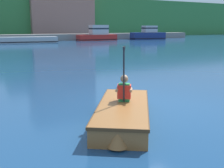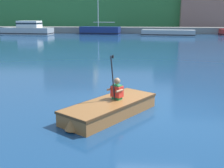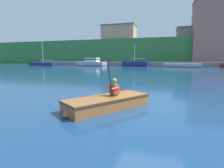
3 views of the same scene
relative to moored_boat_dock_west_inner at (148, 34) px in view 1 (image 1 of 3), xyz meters
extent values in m
plane|color=navy|center=(-21.45, -30.41, -0.78)|extent=(300.00, 300.00, 0.00)
cube|color=gray|center=(-13.49, 19.79, 4.23)|extent=(9.87, 7.33, 10.03)
cube|color=navy|center=(-0.06, 0.01, -0.24)|extent=(5.45, 2.60, 1.07)
cube|color=black|center=(-0.06, 0.01, -0.59)|extent=(5.49, 2.65, 0.10)
cube|color=#B2B2B7|center=(0.19, -0.03, 0.81)|extent=(2.23, 1.76, 1.03)
cube|color=#19232D|center=(0.19, -0.03, 0.94)|extent=(2.25, 1.79, 0.20)
cube|color=#9EA3A8|center=(-18.07, 0.05, -0.42)|extent=(7.08, 3.14, 0.72)
cube|color=black|center=(-18.07, 0.05, -0.65)|extent=(7.13, 3.19, 0.10)
cube|color=red|center=(-8.17, 1.15, -0.37)|extent=(5.83, 1.75, 0.81)
cube|color=black|center=(-8.17, 1.15, -0.64)|extent=(5.87, 1.79, 0.10)
cube|color=#B2B2B7|center=(-7.88, 1.15, 0.72)|extent=(2.60, 1.37, 1.37)
cube|color=#19232D|center=(-7.88, 1.15, 0.89)|extent=(2.62, 1.39, 0.20)
cube|color=#935B2D|center=(-22.76, -31.07, -0.59)|extent=(2.41, 2.89, 0.38)
cube|color=#513219|center=(-22.76, -31.07, -0.43)|extent=(2.47, 2.94, 0.06)
cube|color=#513219|center=(-22.76, -31.07, -0.44)|extent=(2.04, 2.46, 0.02)
cone|color=#935B2D|center=(-23.52, -32.18, -0.57)|extent=(0.49, 0.49, 0.34)
cube|color=#935B2D|center=(-22.64, -30.89, -0.45)|extent=(0.88, 0.67, 0.03)
cube|color=#267F3F|center=(-22.60, -30.83, -0.20)|extent=(0.29, 0.27, 0.39)
cube|color=red|center=(-22.60, -30.83, -0.18)|extent=(0.36, 0.34, 0.30)
sphere|color=#997051|center=(-22.60, -30.83, 0.10)|extent=(0.17, 0.17, 0.17)
cylinder|color=#997051|center=(-22.78, -30.82, -0.12)|extent=(0.19, 0.25, 0.06)
cylinder|color=#997051|center=(-22.53, -30.99, -0.12)|extent=(0.19, 0.25, 0.06)
cylinder|color=#232328|center=(-22.70, -30.98, 0.22)|extent=(0.14, 0.18, 1.18)
cylinder|color=black|center=(-22.70, -30.98, 0.77)|extent=(0.05, 0.05, 0.08)
camera|label=1|loc=(-25.66, -35.96, 1.21)|focal=45.00mm
camera|label=2|loc=(-22.09, -38.03, 1.79)|focal=45.00mm
camera|label=3|loc=(-20.99, -36.30, 0.82)|focal=28.00mm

